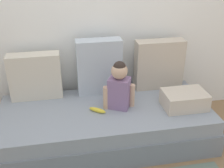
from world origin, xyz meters
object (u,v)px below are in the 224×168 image
object	(u,v)px
throw_pillow_right	(159,64)
toddler	(119,86)
couch	(105,125)
banana	(97,110)
throw_pillow_left	(35,76)
throw_pillow_center	(99,67)
folded_blanket	(184,100)

from	to	relation	value
throw_pillow_right	toddler	xyz separation A→B (m)	(-0.50, -0.34, -0.03)
couch	banana	size ratio (longest dim) A/B	12.03
couch	toddler	size ratio (longest dim) A/B	4.38
throw_pillow_left	toddler	size ratio (longest dim) A/B	1.07
throw_pillow_center	folded_blanket	bearing A→B (deg)	-31.43
toddler	banana	bearing A→B (deg)	-164.95
couch	throw_pillow_left	xyz separation A→B (m)	(-0.63, 0.34, 0.42)
throw_pillow_center	banana	size ratio (longest dim) A/B	3.33
throw_pillow_center	throw_pillow_right	distance (m)	0.63
throw_pillow_right	folded_blanket	world-z (taller)	throw_pillow_right
throw_pillow_left	folded_blanket	xyz separation A→B (m)	(1.38, -0.45, -0.15)
throw_pillow_left	banana	distance (m)	0.71
couch	toddler	distance (m)	0.44
throw_pillow_right	folded_blanket	size ratio (longest dim) A/B	1.30
toddler	banana	distance (m)	0.30
throw_pillow_right	couch	bearing A→B (deg)	-151.59
folded_blanket	toddler	bearing A→B (deg)	169.23
throw_pillow_left	throw_pillow_center	size ratio (longest dim) A/B	0.88
throw_pillow_right	banana	world-z (taller)	throw_pillow_right
couch	toddler	world-z (taller)	toddler
throw_pillow_left	throw_pillow_center	distance (m)	0.64
couch	throw_pillow_right	bearing A→B (deg)	28.41
throw_pillow_left	couch	bearing A→B (deg)	-28.41
throw_pillow_right	toddler	distance (m)	0.60
throw_pillow_center	couch	bearing A→B (deg)	-90.00
couch	throw_pillow_left	bearing A→B (deg)	151.59
couch	throw_pillow_center	size ratio (longest dim) A/B	3.62
banana	folded_blanket	world-z (taller)	folded_blanket
throw_pillow_center	throw_pillow_right	bearing A→B (deg)	0.00
throw_pillow_center	folded_blanket	xyz separation A→B (m)	(0.74, -0.45, -0.20)
throw_pillow_left	throw_pillow_center	bearing A→B (deg)	0.00
couch	banana	bearing A→B (deg)	-146.27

